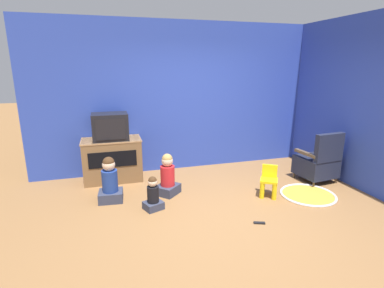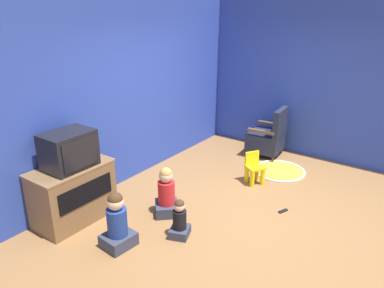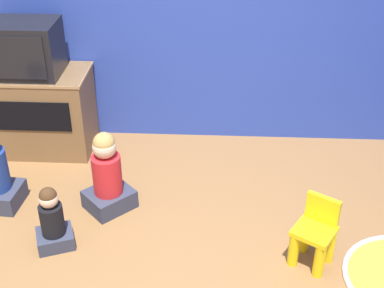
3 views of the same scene
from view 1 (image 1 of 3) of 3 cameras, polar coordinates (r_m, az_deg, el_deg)
name	(u,v)px [view 1 (image 1 of 3)]	position (r m, az deg, el deg)	size (l,w,h in m)	color
ground_plane	(228,212)	(4.43, 6.85, -12.71)	(30.00, 30.00, 0.00)	olive
wall_back	(177,98)	(5.89, -2.83, 8.80)	(5.56, 0.12, 2.85)	#2D47B2
tv_cabinet	(113,159)	(5.59, -14.90, -2.80)	(1.03, 0.56, 0.77)	brown
television	(110,127)	(5.41, -15.31, 3.21)	(0.61, 0.45, 0.47)	black
black_armchair	(318,163)	(5.81, 22.86, -3.29)	(0.64, 0.65, 0.93)	brown
yellow_kid_chair	(269,183)	(4.95, 14.41, -7.25)	(0.35, 0.35, 0.50)	yellow
play_mat	(308,195)	(5.25, 21.20, -9.00)	(0.88, 0.88, 0.04)	gold
child_watching_left	(110,182)	(4.77, -15.36, -7.02)	(0.39, 0.35, 0.71)	#33384C
child_watching_center	(168,177)	(4.87, -4.67, -6.25)	(0.46, 0.46, 0.68)	#33384C
child_watching_right	(153,195)	(4.42, -7.43, -9.64)	(0.32, 0.30, 0.50)	#33384C
remote_control	(259,223)	(4.20, 12.71, -14.45)	(0.16, 0.09, 0.02)	black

